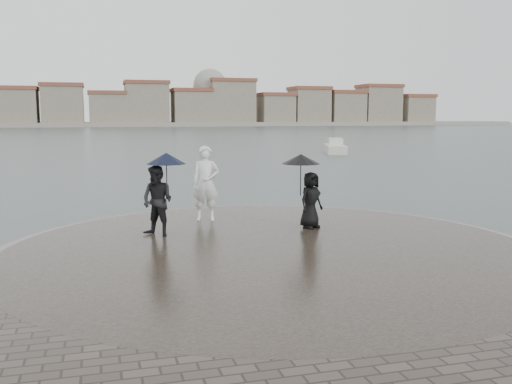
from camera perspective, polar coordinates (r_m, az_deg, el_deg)
name	(u,v)px	position (r m, az deg, el deg)	size (l,w,h in m)	color
ground	(334,315)	(9.85, 7.78, -12.05)	(400.00, 400.00, 0.00)	#2B3835
kerb_ring	(272,256)	(12.95, 1.57, -6.41)	(12.50, 12.50, 0.32)	gray
quay_tip	(272,255)	(12.94, 1.57, -6.32)	(11.90, 11.90, 0.36)	#2D261E
statue	(206,183)	(16.09, -5.05, 0.88)	(0.77, 0.50, 2.10)	white
visitor_left	(159,191)	(14.18, -9.63, 0.07)	(1.28, 1.12, 2.04)	black
visitor_right	(307,186)	(14.98, 5.15, 0.62)	(1.19, 1.02, 1.95)	black
far_skyline	(84,107)	(169.23, -16.79, 8.17)	(260.00, 20.00, 37.00)	gray
boats	(168,155)	(42.88, -8.79, 3.69)	(33.27, 13.68, 1.50)	beige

